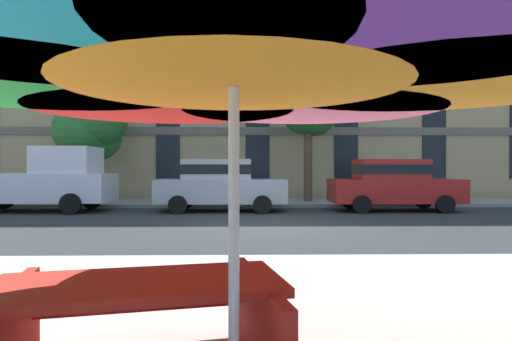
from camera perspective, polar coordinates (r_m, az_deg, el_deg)
ground_plane at (r=11.45m, az=1.26°, el=-7.11°), size 120.00×120.00×0.00m
sidewalk_far at (r=18.21m, az=0.35°, el=-4.16°), size 56.00×3.60×0.12m
apartment_building at (r=27.57m, az=-0.13°, el=17.45°), size 37.22×12.08×19.20m
pickup_white at (r=16.59m, az=-26.02°, el=-1.28°), size 5.10×2.12×2.20m
sedan_silver at (r=15.09m, az=-4.68°, el=-1.70°), size 4.40×1.98×1.78m
sedan_red at (r=15.88m, az=17.36°, el=-1.61°), size 4.40×1.98×1.78m
street_tree_left at (r=19.55m, az=-20.60°, el=5.46°), size 3.04×2.83×4.74m
street_tree_middle at (r=18.47m, az=6.86°, el=8.33°), size 2.64×2.64×5.58m
patio_umbrella at (r=2.44m, az=-2.90°, el=15.90°), size 4.16×3.86×2.43m
picnic_table at (r=3.03m, az=-14.95°, el=-18.82°), size 2.08×1.86×0.77m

